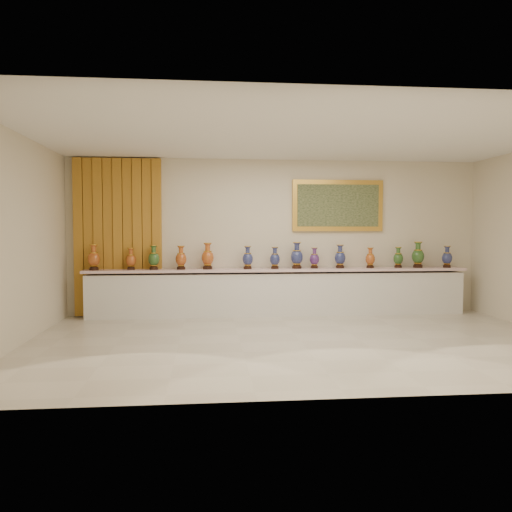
% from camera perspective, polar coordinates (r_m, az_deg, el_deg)
% --- Properties ---
extents(ground, '(8.00, 8.00, 0.00)m').
position_cam_1_polar(ground, '(7.47, 5.12, -9.69)').
color(ground, beige).
rests_on(ground, ground).
extents(room, '(8.00, 8.00, 8.00)m').
position_cam_1_polar(room, '(9.65, -11.50, 2.70)').
color(room, beige).
rests_on(room, ground).
extents(counter, '(7.28, 0.48, 0.90)m').
position_cam_1_polar(counter, '(9.60, 2.61, -4.20)').
color(counter, white).
rests_on(counter, ground).
extents(vase_0, '(0.24, 0.24, 0.47)m').
position_cam_1_polar(vase_0, '(9.61, -18.05, -0.29)').
color(vase_0, black).
rests_on(vase_0, counter).
extents(vase_1, '(0.23, 0.23, 0.40)m').
position_cam_1_polar(vase_1, '(9.55, -14.10, -0.43)').
color(vase_1, black).
rests_on(vase_1, counter).
extents(vase_2, '(0.24, 0.24, 0.45)m').
position_cam_1_polar(vase_2, '(9.46, -11.61, -0.30)').
color(vase_2, black).
rests_on(vase_2, counter).
extents(vase_3, '(0.27, 0.27, 0.44)m').
position_cam_1_polar(vase_3, '(9.42, -8.56, -0.32)').
color(vase_3, black).
rests_on(vase_3, counter).
extents(vase_4, '(0.25, 0.25, 0.50)m').
position_cam_1_polar(vase_4, '(9.43, -5.54, -0.15)').
color(vase_4, black).
rests_on(vase_4, counter).
extents(vase_5, '(0.26, 0.26, 0.43)m').
position_cam_1_polar(vase_5, '(9.43, -0.96, -0.31)').
color(vase_5, black).
rests_on(vase_5, counter).
extents(vase_6, '(0.23, 0.23, 0.41)m').
position_cam_1_polar(vase_6, '(9.48, 2.17, -0.34)').
color(vase_6, black).
rests_on(vase_6, counter).
extents(vase_7, '(0.24, 0.24, 0.50)m').
position_cam_1_polar(vase_7, '(9.57, 4.69, -0.08)').
color(vase_7, black).
rests_on(vase_7, counter).
extents(vase_8, '(0.22, 0.22, 0.40)m').
position_cam_1_polar(vase_8, '(9.67, 6.69, -0.34)').
color(vase_8, black).
rests_on(vase_8, counter).
extents(vase_9, '(0.26, 0.26, 0.45)m').
position_cam_1_polar(vase_9, '(9.78, 9.59, -0.18)').
color(vase_9, black).
rests_on(vase_9, counter).
extents(vase_10, '(0.22, 0.22, 0.40)m').
position_cam_1_polar(vase_10, '(9.94, 12.92, -0.31)').
color(vase_10, black).
rests_on(vase_10, counter).
extents(vase_11, '(0.24, 0.24, 0.40)m').
position_cam_1_polar(vase_11, '(10.14, 15.95, -0.26)').
color(vase_11, black).
rests_on(vase_11, counter).
extents(vase_12, '(0.29, 0.29, 0.51)m').
position_cam_1_polar(vase_12, '(10.26, 18.02, 0.00)').
color(vase_12, black).
rests_on(vase_12, counter).
extents(vase_13, '(0.26, 0.26, 0.42)m').
position_cam_1_polar(vase_13, '(10.49, 21.00, -0.19)').
color(vase_13, black).
rests_on(vase_13, counter).
extents(label_card, '(0.10, 0.06, 0.00)m').
position_cam_1_polar(label_card, '(9.32, -6.37, -1.55)').
color(label_card, white).
rests_on(label_card, counter).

